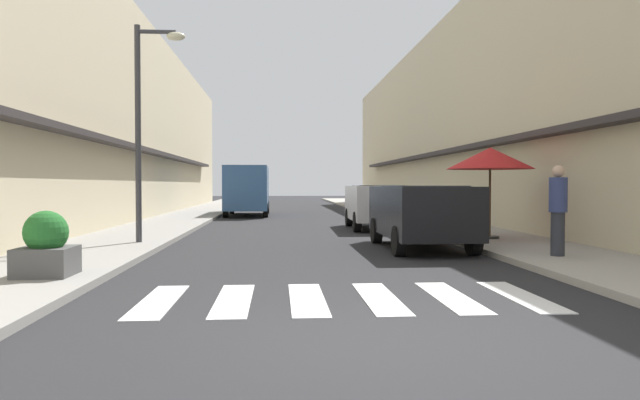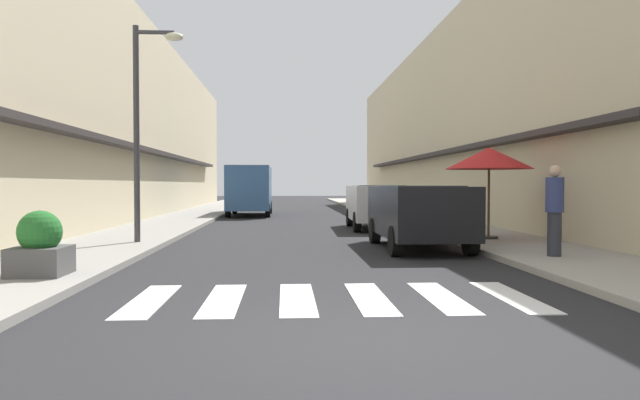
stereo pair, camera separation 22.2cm
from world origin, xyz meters
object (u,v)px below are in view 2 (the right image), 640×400
at_px(cafe_umbrella, 489,159).
at_px(planter_corner, 40,246).
at_px(parked_car_mid, 377,202).
at_px(pedestrian_walking_near, 555,208).
at_px(street_lamp, 145,110).
at_px(parked_car_near, 418,209).
at_px(delivery_van, 250,186).

height_order(cafe_umbrella, planter_corner, cafe_umbrella).
relative_size(parked_car_mid, pedestrian_walking_near, 2.31).
distance_m(street_lamp, cafe_umbrella, 8.59).
xyz_separation_m(parked_car_mid, cafe_umbrella, (2.09, -4.85, 1.23)).
relative_size(parked_car_mid, street_lamp, 0.78).
bearing_deg(street_lamp, parked_car_near, -7.93).
relative_size(delivery_van, street_lamp, 1.05).
distance_m(planter_corner, pedestrian_walking_near, 9.06).
xyz_separation_m(parked_car_mid, street_lamp, (-6.42, -5.18, 2.36)).
bearing_deg(pedestrian_walking_near, parked_car_near, -166.83).
bearing_deg(planter_corner, parked_car_near, 32.05).
relative_size(delivery_van, cafe_umbrella, 2.33).
relative_size(parked_car_near, planter_corner, 4.20).
height_order(parked_car_near, street_lamp, street_lamp).
relative_size(parked_car_near, pedestrian_walking_near, 2.37).
relative_size(parked_car_near, parked_car_mid, 1.03).
distance_m(parked_car_near, delivery_van, 15.72).
bearing_deg(cafe_umbrella, pedestrian_walking_near, -90.18).
relative_size(parked_car_near, street_lamp, 0.80).
relative_size(parked_car_mid, delivery_van, 0.75).
relative_size(street_lamp, planter_corner, 5.23).
bearing_deg(planter_corner, cafe_umbrella, 31.66).
xyz_separation_m(delivery_van, street_lamp, (-1.67, -14.08, 1.88)).
height_order(parked_car_near, pedestrian_walking_near, pedestrian_walking_near).
xyz_separation_m(parked_car_mid, pedestrian_walking_near, (2.08, -8.51, 0.12)).
height_order(parked_car_near, cafe_umbrella, cafe_umbrella).
relative_size(parked_car_near, delivery_van, 0.77).
bearing_deg(parked_car_near, planter_corner, -147.95).
bearing_deg(planter_corner, parked_car_mid, 56.68).
height_order(parked_car_mid, planter_corner, parked_car_mid).
distance_m(delivery_van, street_lamp, 14.30).
xyz_separation_m(parked_car_near, pedestrian_walking_near, (2.08, -2.43, 0.12)).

